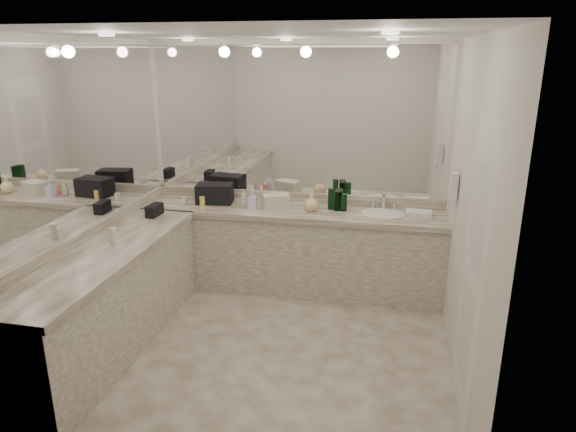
% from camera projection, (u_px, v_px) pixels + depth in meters
% --- Properties ---
extents(floor, '(3.20, 3.20, 0.00)m').
position_uv_depth(floor, '(265.00, 344.00, 4.56)').
color(floor, '#BCB1A0').
rests_on(floor, ground).
extents(ceiling, '(3.20, 3.20, 0.00)m').
position_uv_depth(ceiling, '(260.00, 34.00, 3.77)').
color(ceiling, white).
rests_on(ceiling, floor).
extents(wall_back, '(3.20, 0.02, 2.60)m').
position_uv_depth(wall_back, '(297.00, 166.00, 5.56)').
color(wall_back, silver).
rests_on(wall_back, floor).
extents(wall_left, '(0.02, 3.00, 2.60)m').
position_uv_depth(wall_left, '(85.00, 193.00, 4.47)').
color(wall_left, silver).
rests_on(wall_left, floor).
extents(wall_right, '(0.02, 3.00, 2.60)m').
position_uv_depth(wall_right, '(469.00, 215.00, 3.86)').
color(wall_right, silver).
rests_on(wall_right, floor).
extents(vanity_back_base, '(3.20, 0.60, 0.84)m').
position_uv_depth(vanity_back_base, '(291.00, 251.00, 5.55)').
color(vanity_back_base, beige).
rests_on(vanity_back_base, floor).
extents(vanity_back_top, '(3.20, 0.64, 0.06)m').
position_uv_depth(vanity_back_top, '(291.00, 212.00, 5.40)').
color(vanity_back_top, beige).
rests_on(vanity_back_top, vanity_back_base).
extents(vanity_left_base, '(0.60, 2.40, 0.84)m').
position_uv_depth(vanity_left_base, '(109.00, 303.00, 4.40)').
color(vanity_left_base, beige).
rests_on(vanity_left_base, floor).
extents(vanity_left_top, '(0.64, 2.42, 0.06)m').
position_uv_depth(vanity_left_top, '(104.00, 254.00, 4.26)').
color(vanity_left_top, beige).
rests_on(vanity_left_top, vanity_left_base).
extents(backsplash_back, '(3.20, 0.04, 0.10)m').
position_uv_depth(backsplash_back, '(296.00, 197.00, 5.65)').
color(backsplash_back, beige).
rests_on(backsplash_back, vanity_back_top).
extents(backsplash_left, '(0.04, 3.00, 0.10)m').
position_uv_depth(backsplash_left, '(91.00, 231.00, 4.57)').
color(backsplash_left, beige).
rests_on(backsplash_left, vanity_left_top).
extents(mirror_back, '(3.12, 0.01, 1.55)m').
position_uv_depth(mirror_back, '(297.00, 122.00, 5.41)').
color(mirror_back, white).
rests_on(mirror_back, wall_back).
extents(mirror_left, '(0.01, 2.92, 1.55)m').
position_uv_depth(mirror_left, '(79.00, 139.00, 4.32)').
color(mirror_left, white).
rests_on(mirror_left, wall_left).
extents(sink, '(0.44, 0.44, 0.03)m').
position_uv_depth(sink, '(383.00, 215.00, 5.22)').
color(sink, white).
rests_on(sink, vanity_back_top).
extents(faucet, '(0.24, 0.16, 0.14)m').
position_uv_depth(faucet, '(383.00, 202.00, 5.40)').
color(faucet, silver).
rests_on(faucet, vanity_back_top).
extents(wall_phone, '(0.06, 0.10, 0.24)m').
position_uv_depth(wall_phone, '(454.00, 186.00, 4.50)').
color(wall_phone, white).
rests_on(wall_phone, wall_right).
extents(door, '(0.02, 0.82, 2.10)m').
position_uv_depth(door, '(472.00, 272.00, 3.47)').
color(door, white).
rests_on(door, wall_right).
extents(black_toiletry_bag, '(0.41, 0.29, 0.22)m').
position_uv_depth(black_toiletry_bag, '(215.00, 193.00, 5.60)').
color(black_toiletry_bag, black).
rests_on(black_toiletry_bag, vanity_back_top).
extents(black_bag_spill, '(0.11, 0.22, 0.11)m').
position_uv_depth(black_bag_spill, '(154.00, 210.00, 5.15)').
color(black_bag_spill, black).
rests_on(black_bag_spill, vanity_left_top).
extents(cream_cosmetic_case, '(0.32, 0.26, 0.16)m').
position_uv_depth(cream_cosmetic_case, '(276.00, 201.00, 5.39)').
color(cream_cosmetic_case, beige).
rests_on(cream_cosmetic_case, vanity_back_top).
extents(hand_towel, '(0.27, 0.19, 0.04)m').
position_uv_depth(hand_towel, '(419.00, 213.00, 5.19)').
color(hand_towel, white).
rests_on(hand_towel, vanity_back_top).
extents(lotion_left, '(0.06, 0.06, 0.14)m').
position_uv_depth(lotion_left, '(113.00, 236.00, 4.40)').
color(lotion_left, white).
rests_on(lotion_left, vanity_left_top).
extents(soap_bottle_a, '(0.08, 0.08, 0.18)m').
position_uv_depth(soap_bottle_a, '(244.00, 198.00, 5.48)').
color(soap_bottle_a, beige).
rests_on(soap_bottle_a, vanity_back_top).
extents(soap_bottle_b, '(0.10, 0.10, 0.19)m').
position_uv_depth(soap_bottle_b, '(252.00, 200.00, 5.37)').
color(soap_bottle_b, silver).
rests_on(soap_bottle_b, vanity_back_top).
extents(soap_bottle_c, '(0.17, 0.17, 0.19)m').
position_uv_depth(soap_bottle_c, '(311.00, 202.00, 5.31)').
color(soap_bottle_c, '#FFD894').
rests_on(soap_bottle_c, vanity_back_top).
extents(green_bottle_0, '(0.07, 0.07, 0.21)m').
position_uv_depth(green_bottle_0, '(338.00, 200.00, 5.33)').
color(green_bottle_0, '#104A1D').
rests_on(green_bottle_0, vanity_back_top).
extents(green_bottle_1, '(0.06, 0.06, 0.22)m').
position_uv_depth(green_bottle_1, '(331.00, 199.00, 5.36)').
color(green_bottle_1, '#104A1D').
rests_on(green_bottle_1, vanity_back_top).
extents(green_bottle_2, '(0.07, 0.07, 0.21)m').
position_uv_depth(green_bottle_2, '(339.00, 199.00, 5.39)').
color(green_bottle_2, '#104A1D').
rests_on(green_bottle_2, vanity_back_top).
extents(green_bottle_3, '(0.06, 0.06, 0.21)m').
position_uv_depth(green_bottle_3, '(337.00, 201.00, 5.31)').
color(green_bottle_3, '#104A1D').
rests_on(green_bottle_3, vanity_back_top).
extents(green_bottle_4, '(0.07, 0.07, 0.18)m').
position_uv_depth(green_bottle_4, '(344.00, 202.00, 5.31)').
color(green_bottle_4, '#104A1D').
rests_on(green_bottle_4, vanity_back_top).
extents(amenity_bottle_0, '(0.05, 0.05, 0.06)m').
position_uv_depth(amenity_bottle_0, '(338.00, 205.00, 5.44)').
color(amenity_bottle_0, '#E57F66').
rests_on(amenity_bottle_0, vanity_back_top).
extents(amenity_bottle_1, '(0.06, 0.06, 0.07)m').
position_uv_depth(amenity_bottle_1, '(184.00, 200.00, 5.60)').
color(amenity_bottle_1, white).
rests_on(amenity_bottle_1, vanity_back_top).
extents(amenity_bottle_2, '(0.04, 0.04, 0.14)m').
position_uv_depth(amenity_bottle_2, '(213.00, 198.00, 5.55)').
color(amenity_bottle_2, '#9966B2').
rests_on(amenity_bottle_2, vanity_back_top).
extents(amenity_bottle_3, '(0.06, 0.06, 0.10)m').
position_uv_depth(amenity_bottle_3, '(202.00, 201.00, 5.52)').
color(amenity_bottle_3, '#F2D84C').
rests_on(amenity_bottle_3, vanity_back_top).
extents(amenity_bottle_4, '(0.06, 0.06, 0.12)m').
position_uv_depth(amenity_bottle_4, '(254.00, 200.00, 5.50)').
color(amenity_bottle_4, '#E57F66').
rests_on(amenity_bottle_4, vanity_back_top).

